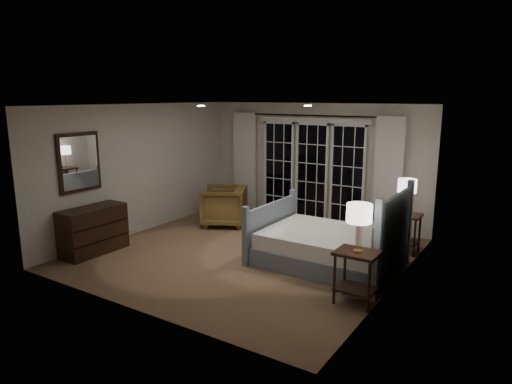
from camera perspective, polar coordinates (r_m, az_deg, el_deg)
The scene contains 20 objects.
floor at distance 7.89m, azimuth -1.17°, elevation -7.68°, with size 5.00×5.00×0.00m, color brown.
ceiling at distance 7.42m, azimuth -1.25°, elevation 10.80°, with size 5.00×5.00×0.00m, color white.
wall_left at distance 9.17m, azimuth -14.29°, elevation 2.82°, with size 0.02×5.00×2.50m, color beige.
wall_right at distance 6.52m, azimuth 17.32°, elevation -1.00°, with size 0.02×5.00×2.50m, color beige.
wall_back at distance 9.70m, azimuth 7.09°, elevation 3.58°, with size 5.00×0.02×2.50m, color beige.
wall_front at distance 5.71m, azimuth -15.40°, elevation -2.71°, with size 5.00×0.02×2.50m, color beige.
french_doors at distance 9.69m, azimuth 6.96°, elevation 2.62°, with size 2.50×0.04×2.20m.
curtain_rod at distance 9.52m, azimuth 6.98°, elevation 9.48°, with size 0.03×0.03×3.50m, color black.
curtain_left at distance 10.43m, azimuth -1.41°, elevation 3.71°, with size 0.55×0.10×2.25m, color silver.
curtain_right at distance 9.02m, azimuth 16.21°, elevation 1.91°, with size 0.55×0.10×2.25m, color silver.
downlight_a at distance 7.54m, azimuth 6.49°, elevation 10.67°, with size 0.12×0.12×0.01m, color white.
downlight_b at distance 7.46m, azimuth -6.89°, elevation 10.65°, with size 0.12×0.12×0.01m, color white.
bed at distance 7.39m, azimuth 9.37°, elevation -6.59°, with size 2.16×1.54×1.25m.
nightstand_left at distance 6.09m, azimuth 12.46°, elevation -9.38°, with size 0.54×0.43×0.70m.
nightstand_right at distance 8.24m, azimuth 18.05°, elevation -4.15°, with size 0.52×0.42×0.68m.
lamp_left at distance 5.86m, azimuth 12.79°, elevation -2.66°, with size 0.32×0.32×0.62m.
lamp_right at distance 8.07m, azimuth 18.38°, elevation 0.70°, with size 0.31×0.31×0.60m.
armchair at distance 9.49m, azimuth -4.04°, elevation -1.74°, with size 0.87×0.89×0.81m, color brown.
dresser at distance 8.29m, azimuth -19.65°, elevation -4.51°, with size 0.48×1.13×0.80m.
mirror at distance 8.24m, azimuth -21.23°, elevation 3.48°, with size 0.05×0.85×1.00m.
Camera 1 is at (4.16, -6.15, 2.66)m, focal length 32.00 mm.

